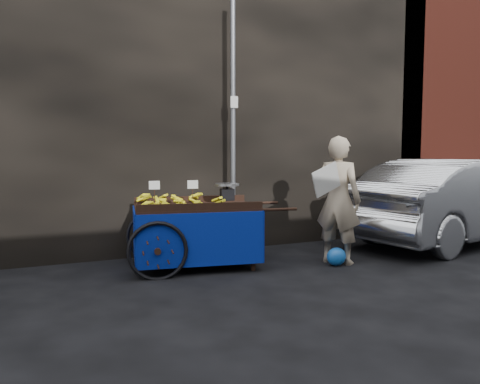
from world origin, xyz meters
name	(u,v)px	position (x,y,z in m)	size (l,w,h in m)	color
ground	(250,274)	(0.00, 0.00, 0.00)	(80.00, 80.00, 0.00)	black
building_wall	(210,104)	(0.39, 2.60, 2.50)	(13.50, 2.00, 5.00)	black
street_pole	(233,128)	(0.30, 1.30, 2.01)	(0.12, 0.10, 4.00)	slate
banana_cart	(192,212)	(-0.58, 0.72, 0.78)	(2.46, 1.42, 1.26)	black
vendor	(338,200)	(1.45, 0.08, 0.93)	(1.00, 0.81, 1.85)	tan
plastic_bag	(336,257)	(1.33, -0.06, 0.13)	(0.29, 0.23, 0.26)	blue
parked_car	(457,201)	(4.32, 0.53, 0.75)	(1.59, 4.55, 1.50)	silver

